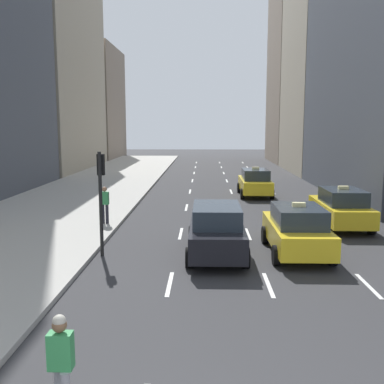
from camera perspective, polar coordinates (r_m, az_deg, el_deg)
The scene contains 11 objects.
sidewalk_left at distance 32.47m, azimuth -12.28°, elevation 0.49°, with size 8.00×66.00×0.15m, color #ADAAA3.
lane_markings at distance 27.64m, azimuth 5.35°, elevation -0.86°, with size 5.72×56.00×0.01m.
building_row_left at distance 37.15m, azimuth -23.17°, elevation 18.72°, with size 6.00×65.04×31.26m.
building_row_right at distance 36.61m, azimuth 20.28°, elevation 16.40°, with size 6.00×56.05×20.98m.
taxi_lead at distance 28.83m, azimuth 8.00°, elevation 1.23°, with size 2.02×4.40×1.87m.
taxi_second at distance 16.08m, azimuth 13.16°, elevation -4.66°, with size 2.02×4.40×1.87m.
taxi_third at distance 20.82m, azimuth 18.39°, elevation -1.90°, with size 2.02×4.40×1.87m.
sedan_black_near at distance 15.57m, azimuth 3.12°, elevation -4.77°, with size 2.02×4.85×1.79m.
skateboarder at distance 7.37m, azimuth -16.28°, elevation -20.31°, with size 0.36×0.80×1.75m.
pedestrian_far_walking at distance 20.19m, azimuth -11.02°, elevation -1.39°, with size 0.36×0.22×1.65m.
traffic_light_pole at distance 15.59m, azimuth -11.50°, elevation 0.70°, with size 0.24×0.42×3.60m.
Camera 1 is at (0.78, -4.21, 4.47)m, focal length 42.00 mm.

